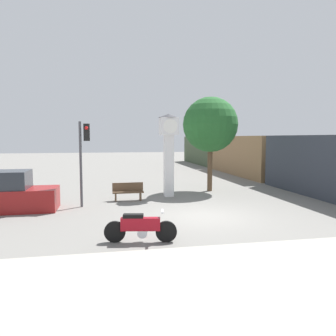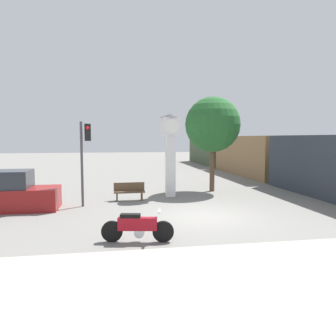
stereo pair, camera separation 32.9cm
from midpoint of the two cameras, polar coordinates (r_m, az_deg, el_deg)
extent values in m
plane|color=slate|center=(13.78, 6.79, -8.42)|extent=(120.00, 120.00, 0.00)
cube|color=#9E998E|center=(7.80, 22.04, -19.39)|extent=(36.00, 6.00, 0.10)
cylinder|color=black|center=(10.42, 0.08, -11.01)|extent=(0.68, 0.23, 0.67)
cylinder|color=black|center=(10.55, -8.83, -10.86)|extent=(0.68, 0.23, 0.67)
cube|color=maroon|center=(10.39, -4.42, -9.67)|extent=(1.25, 0.46, 0.40)
cube|color=black|center=(10.35, -5.67, -8.27)|extent=(0.66, 0.36, 0.11)
cylinder|color=silver|center=(10.46, -4.10, -11.15)|extent=(0.35, 0.28, 0.31)
cube|color=silver|center=(10.26, -0.60, -7.54)|extent=(0.15, 0.49, 0.04)
cube|color=white|center=(18.13, 0.94, 0.38)|extent=(0.50, 0.50, 3.41)
cube|color=white|center=(18.07, 0.95, 7.28)|extent=(0.95, 0.95, 0.95)
cylinder|color=white|center=(17.60, 1.24, 7.33)|extent=(0.76, 0.02, 0.76)
cone|color=#333338|center=(18.10, 0.95, 9.10)|extent=(1.14, 1.14, 0.20)
cube|color=olive|center=(29.88, 14.53, 2.15)|extent=(2.80, 11.18, 3.40)
cube|color=#425138|center=(40.89, 7.75, 3.08)|extent=(2.80, 11.18, 3.40)
cylinder|color=#47474C|center=(15.87, -14.19, 0.60)|extent=(0.12, 0.12, 4.01)
cube|color=black|center=(15.80, -13.23, 6.06)|extent=(0.28, 0.24, 0.80)
sphere|color=red|center=(15.66, -13.28, 6.80)|extent=(0.16, 0.16, 0.16)
cylinder|color=brown|center=(20.12, 8.16, -0.16)|extent=(0.30, 0.30, 2.72)
sphere|color=#235B28|center=(20.05, 8.26, 7.51)|extent=(3.32, 3.32, 3.32)
cube|color=brown|center=(17.13, -6.20, -4.17)|extent=(1.60, 0.44, 0.08)
cube|color=brown|center=(17.28, -6.25, -3.25)|extent=(1.60, 0.06, 0.44)
cube|color=brown|center=(17.14, -8.33, -5.01)|extent=(0.08, 0.35, 0.41)
cube|color=brown|center=(17.22, -4.06, -4.93)|extent=(0.08, 0.35, 0.41)
cube|color=maroon|center=(16.33, -25.26, -4.94)|extent=(4.20, 1.80, 1.00)
cube|color=#262B33|center=(16.26, -26.06, -1.81)|extent=(2.20, 1.66, 0.80)
camera|label=1|loc=(0.16, -89.34, 0.06)|focal=35.00mm
camera|label=2|loc=(0.16, 90.66, -0.06)|focal=35.00mm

